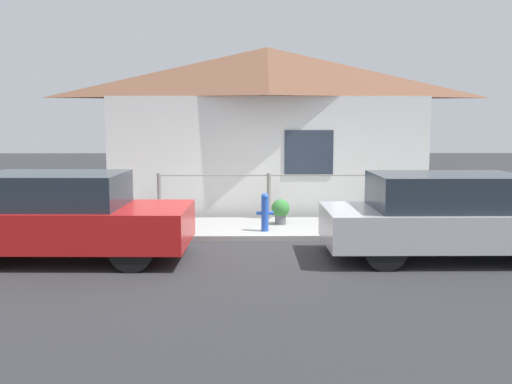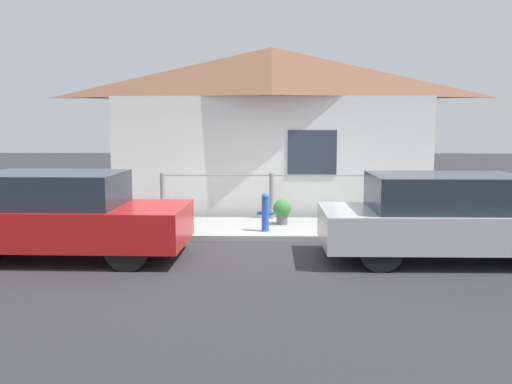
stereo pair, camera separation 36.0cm
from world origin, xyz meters
TOP-DOWN VIEW (x-y plane):
  - ground_plane at (0.00, 0.00)m, footprint 60.00×60.00m
  - sidewalk at (0.00, 1.05)m, footprint 24.00×2.10m
  - house at (0.00, 3.40)m, footprint 7.71×2.23m
  - fence at (0.00, 1.95)m, footprint 4.90×0.10m
  - car_left at (-3.46, -1.33)m, footprint 4.04×1.84m
  - car_right at (2.88, -1.33)m, footprint 4.27×1.74m
  - fire_hydrant at (-0.13, 0.50)m, footprint 0.34×0.15m
  - potted_plant_near_hydrant at (0.22, 1.25)m, footprint 0.38×0.38m

SIDE VIEW (x-z plane):
  - ground_plane at x=0.00m, z-range 0.00..0.00m
  - sidewalk at x=0.00m, z-range 0.00..0.11m
  - potted_plant_near_hydrant at x=0.22m, z-range 0.14..0.66m
  - fire_hydrant at x=-0.13m, z-range 0.12..0.87m
  - fence at x=0.00m, z-range 0.16..1.17m
  - car_right at x=2.88m, z-range 0.00..1.39m
  - car_left at x=-3.46m, z-range 0.01..1.42m
  - house at x=0.00m, z-range 1.18..5.18m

